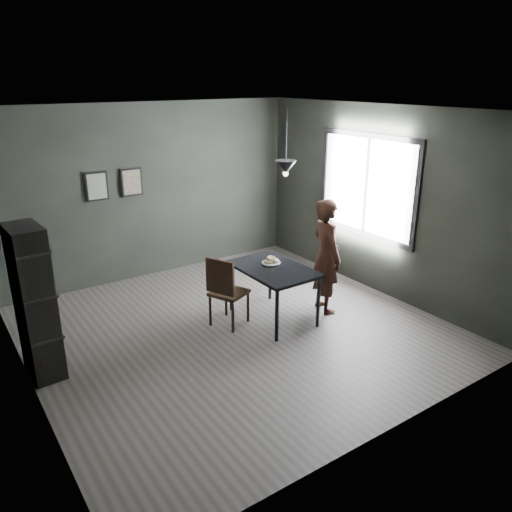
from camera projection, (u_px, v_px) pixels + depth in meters
ground at (236, 330)px, 6.60m from camera, size 5.00×5.00×0.00m
back_wall at (153, 192)px, 8.06m from camera, size 5.00×0.10×2.80m
ceiling at (233, 110)px, 5.65m from camera, size 5.00×5.00×0.02m
window_assembly at (366, 186)px, 7.52m from camera, size 0.04×1.96×1.56m
cafe_table at (273, 273)px, 6.69m from camera, size 0.80×1.20×0.75m
white_plate at (271, 263)px, 6.80m from camera, size 0.23×0.23×0.01m
donut_pile at (271, 260)px, 6.79m from camera, size 0.23×0.16×0.10m
woman at (326, 256)px, 6.90m from camera, size 0.51×0.66×1.62m
wood_chair at (225, 288)px, 6.51m from camera, size 0.56×0.56×0.98m
shelf_unit at (35, 303)px, 5.36m from camera, size 0.36×0.59×1.73m
pendant_lamp at (286, 167)px, 6.43m from camera, size 0.28×0.28×0.86m
framed_print_left at (97, 186)px, 7.49m from camera, size 0.34×0.04×0.44m
framed_print_right at (132, 182)px, 7.78m from camera, size 0.34×0.04×0.44m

